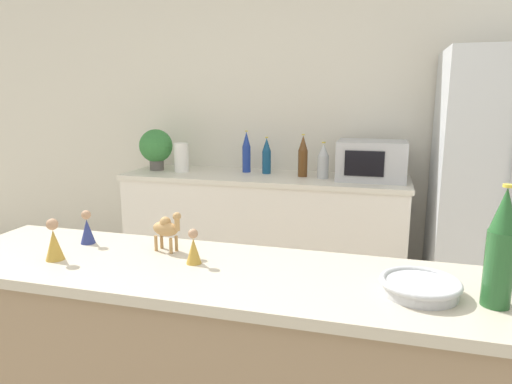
# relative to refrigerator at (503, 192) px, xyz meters

# --- Properties ---
(wall_back) EXTENTS (8.00, 0.06, 2.55)m
(wall_back) POSITION_rel_refrigerator_xyz_m (-1.38, 0.42, 0.37)
(wall_back) COLOR silver
(wall_back) RESTS_ON ground_plane
(back_counter) EXTENTS (2.16, 0.63, 0.92)m
(back_counter) POSITION_rel_refrigerator_xyz_m (-1.63, 0.09, -0.44)
(back_counter) COLOR silver
(back_counter) RESTS_ON ground_plane
(refrigerator) EXTENTS (0.85, 0.77, 1.80)m
(refrigerator) POSITION_rel_refrigerator_xyz_m (0.00, 0.00, 0.00)
(refrigerator) COLOR silver
(refrigerator) RESTS_ON ground_plane
(potted_plant) EXTENTS (0.27, 0.27, 0.33)m
(potted_plant) POSITION_rel_refrigerator_xyz_m (-2.53, 0.09, 0.21)
(potted_plant) COLOR #595451
(potted_plant) RESTS_ON back_counter
(paper_towel_roll) EXTENTS (0.11, 0.11, 0.23)m
(paper_towel_roll) POSITION_rel_refrigerator_xyz_m (-2.30, 0.06, 0.14)
(paper_towel_roll) COLOR white
(paper_towel_roll) RESTS_ON back_counter
(microwave) EXTENTS (0.48, 0.37, 0.28)m
(microwave) POSITION_rel_refrigerator_xyz_m (-0.84, 0.11, 0.16)
(microwave) COLOR #B2B5BA
(microwave) RESTS_ON back_counter
(back_bottle_0) EXTENTS (0.08, 0.08, 0.27)m
(back_bottle_0) POSITION_rel_refrigerator_xyz_m (-1.18, 0.07, 0.15)
(back_bottle_0) COLOR #B2B7BC
(back_bottle_0) RESTS_ON back_counter
(back_bottle_1) EXTENTS (0.07, 0.07, 0.28)m
(back_bottle_1) POSITION_rel_refrigerator_xyz_m (-1.63, 0.16, 0.16)
(back_bottle_1) COLOR navy
(back_bottle_1) RESTS_ON back_counter
(back_bottle_2) EXTENTS (0.07, 0.07, 0.33)m
(back_bottle_2) POSITION_rel_refrigerator_xyz_m (-1.80, 0.19, 0.18)
(back_bottle_2) COLOR navy
(back_bottle_2) RESTS_ON back_counter
(back_bottle_3) EXTENTS (0.07, 0.07, 0.32)m
(back_bottle_3) POSITION_rel_refrigerator_xyz_m (-1.34, 0.10, 0.17)
(back_bottle_3) COLOR brown
(back_bottle_3) RESTS_ON back_counter
(wine_bottle) EXTENTS (0.08, 0.08, 0.34)m
(wine_bottle) POSITION_rel_refrigerator_xyz_m (-0.45, -1.93, 0.21)
(wine_bottle) COLOR #235628
(wine_bottle) RESTS_ON bar_counter
(fruit_bowl) EXTENTS (0.23, 0.23, 0.05)m
(fruit_bowl) POSITION_rel_refrigerator_xyz_m (-0.64, -1.91, 0.07)
(fruit_bowl) COLOR #B7BABF
(fruit_bowl) RESTS_ON bar_counter
(camel_figurine) EXTENTS (0.13, 0.08, 0.15)m
(camel_figurine) POSITION_rel_refrigerator_xyz_m (-1.52, -1.77, 0.13)
(camel_figurine) COLOR #A87F4C
(camel_figurine) RESTS_ON bar_counter
(wise_man_figurine_blue) EXTENTS (0.06, 0.06, 0.15)m
(wise_man_figurine_blue) POSITION_rel_refrigerator_xyz_m (-1.86, -1.95, 0.11)
(wise_man_figurine_blue) COLOR #B28933
(wise_man_figurine_blue) RESTS_ON bar_counter
(wise_man_figurine_crimson) EXTENTS (0.05, 0.05, 0.12)m
(wise_man_figurine_crimson) POSITION_rel_refrigerator_xyz_m (-1.37, -1.86, 0.10)
(wise_man_figurine_crimson) COLOR #B28933
(wise_man_figurine_crimson) RESTS_ON bar_counter
(wise_man_figurine_purple) EXTENTS (0.06, 0.06, 0.13)m
(wise_man_figurine_purple) POSITION_rel_refrigerator_xyz_m (-1.86, -1.76, 0.10)
(wise_man_figurine_purple) COLOR navy
(wise_man_figurine_purple) RESTS_ON bar_counter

